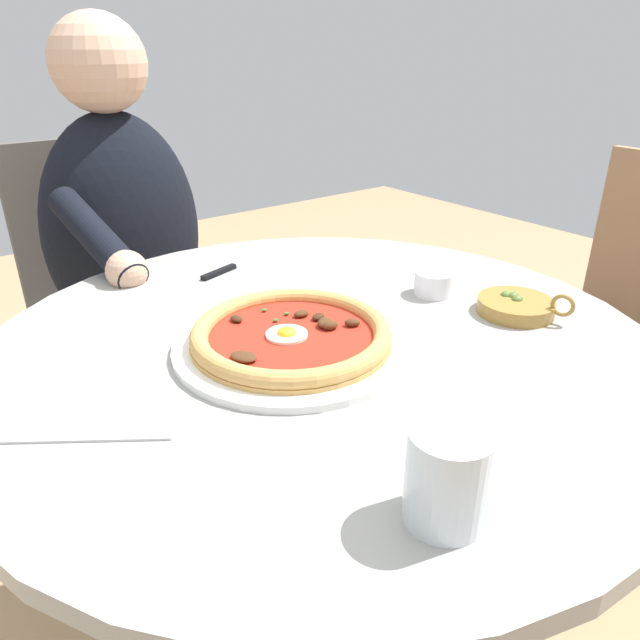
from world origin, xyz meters
name	(u,v)px	position (x,y,z in m)	size (l,w,h in m)	color
dining_table	(321,447)	(0.00, 0.00, 0.53)	(0.92, 0.92, 0.71)	#999993
pizza_on_plate	(290,336)	(-0.05, 0.00, 0.73)	(0.31, 0.31, 0.03)	white
water_glass	(446,482)	(-0.12, -0.33, 0.75)	(0.07, 0.07, 0.09)	silver
steak_knife	(231,268)	(0.04, 0.31, 0.72)	(0.19, 0.07, 0.01)	silver
ramekin_capers	(434,282)	(0.24, 0.01, 0.73)	(0.06, 0.06, 0.04)	white
olive_pan	(517,306)	(0.28, -0.11, 0.73)	(0.11, 0.13, 0.05)	olive
fork_utensil	(78,439)	(-0.34, -0.03, 0.72)	(0.16, 0.12, 0.00)	#BCBCC1
diner_person	(137,318)	(-0.02, 0.67, 0.50)	(0.35, 0.49, 1.14)	#282833
cafe_chair_diner	(112,288)	(-0.03, 0.82, 0.53)	(0.41, 0.41, 0.88)	#504A45
cafe_chair_spare_near	(635,320)	(0.84, -0.06, 0.52)	(0.47, 0.47, 0.86)	#957050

